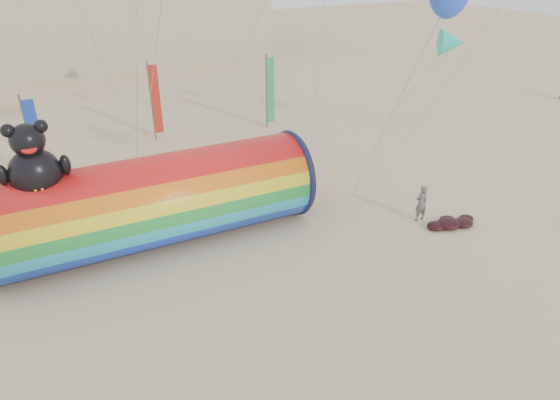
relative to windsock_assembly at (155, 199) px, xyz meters
name	(u,v)px	position (x,y,z in m)	size (l,w,h in m)	color
ground	(286,271)	(3.92, -4.52, -2.06)	(160.00, 160.00, 0.00)	#CCB58C
windsock_assembly	(155,199)	(0.00, 0.00, 0.00)	(13.48, 4.10, 6.21)	red
kite_handler	(421,203)	(11.49, -3.68, -1.16)	(0.66, 0.43, 1.80)	#505357
fabric_bundle	(451,223)	(12.43, -4.80, -1.89)	(2.62, 1.35, 0.41)	#33090E
festival_banners	(165,108)	(3.36, 10.76, 0.58)	(15.70, 5.19, 5.20)	#59595E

